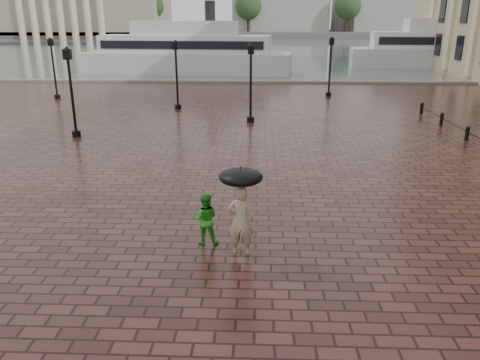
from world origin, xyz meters
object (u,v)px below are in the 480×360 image
at_px(street_lamps, 182,75).
at_px(adult_pedestrian, 241,221).
at_px(ferry_far, 454,48).
at_px(ferry_near, 186,52).
at_px(child_pedestrian, 205,219).

relative_size(street_lamps, adult_pedestrian, 11.45).
bearing_deg(ferry_far, ferry_near, -162.06).
height_order(child_pedestrian, ferry_near, ferry_near).
bearing_deg(child_pedestrian, street_lamps, -80.94).
bearing_deg(child_pedestrian, ferry_near, -82.50).
relative_size(ferry_near, ferry_far, 0.95).
height_order(street_lamps, ferry_far, ferry_far).
relative_size(street_lamps, child_pedestrian, 14.82).
bearing_deg(ferry_near, child_pedestrian, -75.56).
xyz_separation_m(adult_pedestrian, ferry_far, (24.21, 49.29, 1.47)).
xyz_separation_m(adult_pedestrian, ferry_near, (-7.71, 42.67, 1.36)).
bearing_deg(child_pedestrian, ferry_far, -118.91).
bearing_deg(adult_pedestrian, child_pedestrian, -27.17).
relative_size(child_pedestrian, ferry_far, 0.06).
bearing_deg(street_lamps, ferry_near, 97.72).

